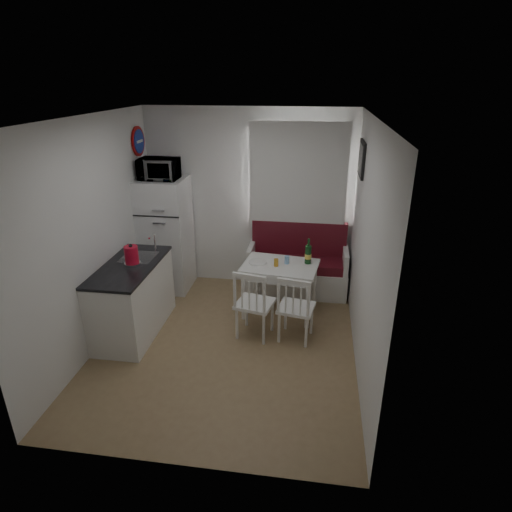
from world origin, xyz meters
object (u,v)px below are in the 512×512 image
(kitchen_counter, at_px, (133,298))
(chair_left, at_px, (254,298))
(fridge, at_px, (166,235))
(chair_right, at_px, (296,303))
(dining_table, at_px, (280,270))
(microwave, at_px, (159,169))
(wine_bottle, at_px, (308,251))
(kettle, at_px, (132,255))
(bench, at_px, (297,270))

(kitchen_counter, distance_m, chair_left, 1.50)
(chair_left, xyz_separation_m, fridge, (-1.48, 1.23, 0.27))
(chair_right, bearing_deg, kitchen_counter, -169.30)
(dining_table, bearing_deg, kitchen_counter, -151.72)
(kitchen_counter, distance_m, microwave, 1.80)
(wine_bottle, bearing_deg, kettle, -159.26)
(chair_left, bearing_deg, bench, 83.42)
(kitchen_counter, relative_size, dining_table, 1.28)
(bench, bearing_deg, microwave, -175.15)
(wine_bottle, bearing_deg, chair_left, -128.18)
(dining_table, xyz_separation_m, wine_bottle, (0.35, 0.10, 0.25))
(chair_left, distance_m, kettle, 1.52)
(kitchen_counter, xyz_separation_m, dining_table, (1.75, 0.68, 0.18))
(chair_left, height_order, kettle, kettle)
(kitchen_counter, relative_size, microwave, 2.54)
(chair_right, distance_m, wine_bottle, 0.84)
(bench, xyz_separation_m, chair_right, (0.05, -1.34, 0.19))
(fridge, height_order, wine_bottle, fridge)
(bench, height_order, wine_bottle, wine_bottle)
(bench, distance_m, microwave, 2.42)
(kettle, bearing_deg, dining_table, 21.69)
(bench, xyz_separation_m, chair_left, (-0.45, -1.34, 0.22))
(chair_left, xyz_separation_m, microwave, (-1.48, 1.18, 1.24))
(bench, distance_m, wine_bottle, 0.81)
(bench, distance_m, kettle, 2.43)
(kitchen_counter, relative_size, chair_left, 2.65)
(wine_bottle, bearing_deg, microwave, 168.65)
(chair_left, distance_m, fridge, 1.94)
(chair_left, bearing_deg, dining_table, 81.13)
(chair_left, relative_size, wine_bottle, 1.46)
(kettle, bearing_deg, wine_bottle, 20.74)
(dining_table, relative_size, kettle, 4.00)
(chair_right, height_order, microwave, microwave)
(kitchen_counter, height_order, chair_right, kitchen_counter)
(fridge, xyz_separation_m, kettle, (0.03, -1.24, 0.20))
(bench, xyz_separation_m, kettle, (-1.90, -1.36, 0.69))
(kitchen_counter, bearing_deg, chair_left, 0.52)
(microwave, xyz_separation_m, wine_bottle, (2.08, -0.42, -0.92))
(microwave, xyz_separation_m, kettle, (0.03, -1.19, -0.77))
(chair_right, bearing_deg, microwave, 159.47)
(kettle, relative_size, wine_bottle, 0.75)
(bench, relative_size, kettle, 5.60)
(chair_right, relative_size, fridge, 0.28)
(fridge, bearing_deg, bench, 3.37)
(dining_table, height_order, microwave, microwave)
(kitchen_counter, distance_m, chair_right, 2.00)
(microwave, height_order, kettle, microwave)
(kitchen_counter, distance_m, fridge, 1.30)
(bench, height_order, chair_right, bench)
(kitchen_counter, relative_size, bench, 0.92)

